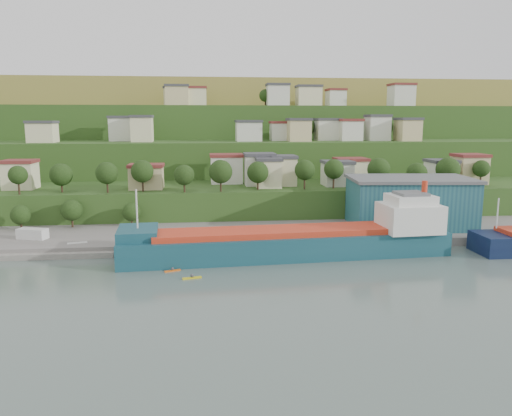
{
  "coord_description": "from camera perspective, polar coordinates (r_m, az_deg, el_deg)",
  "views": [
    {
      "loc": [
        -15.56,
        -93.59,
        29.23
      ],
      "look_at": [
        -3.88,
        15.0,
        10.05
      ],
      "focal_mm": 35.0,
      "sensor_mm": 36.0,
      "label": 1
    }
  ],
  "objects": [
    {
      "name": "ground",
      "position": [
        99.27,
        3.18,
        -7.18
      ],
      "size": [
        500.0,
        500.0,
        0.0
      ],
      "primitive_type": "plane",
      "color": "#4D5E56",
      "rests_on": "ground"
    },
    {
      "name": "quay",
      "position": [
        130.01,
        9.92,
        -3.18
      ],
      "size": [
        220.0,
        26.0,
        4.0
      ],
      "primitive_type": "cube",
      "color": "slate",
      "rests_on": "ground"
    },
    {
      "name": "pebble_beach",
      "position": [
        125.58,
        -24.33,
        -4.4
      ],
      "size": [
        40.0,
        18.0,
        2.4
      ],
      "primitive_type": "cube",
      "color": "slate",
      "rests_on": "ground"
    },
    {
      "name": "hillside",
      "position": [
        264.33,
        -2.73,
        3.62
      ],
      "size": [
        360.0,
        210.94,
        96.0
      ],
      "color": "#284719",
      "rests_on": "ground"
    },
    {
      "name": "cargo_ship_near",
      "position": [
        108.83,
        4.73,
        -4.06
      ],
      "size": [
        71.79,
        15.6,
        18.3
      ],
      "rotation": [
        0.0,
        0.0,
        0.06
      ],
      "color": "#14404E",
      "rests_on": "ground"
    },
    {
      "name": "warehouse",
      "position": [
        135.66,
        17.14,
        0.7
      ],
      "size": [
        32.64,
        21.82,
        12.8
      ],
      "rotation": [
        0.0,
        0.0,
        -0.09
      ],
      "color": "#1F4D5D",
      "rests_on": "quay"
    },
    {
      "name": "caravan",
      "position": [
        127.66,
        -24.17,
        -2.87
      ],
      "size": [
        7.41,
        4.87,
        3.2
      ],
      "primitive_type": "cube",
      "rotation": [
        0.0,
        0.0,
        -0.32
      ],
      "color": "silver",
      "rests_on": "pebble_beach"
    },
    {
      "name": "dinghy",
      "position": [
        119.88,
        -19.74,
        -3.95
      ],
      "size": [
        4.59,
        2.73,
        0.86
      ],
      "primitive_type": "cube",
      "rotation": [
        0.0,
        0.0,
        0.28
      ],
      "color": "silver",
      "rests_on": "pebble_beach"
    },
    {
      "name": "kayak_orange",
      "position": [
        100.11,
        -9.53,
        -7.01
      ],
      "size": [
        3.19,
        1.59,
        0.8
      ],
      "rotation": [
        0.0,
        0.0,
        0.34
      ],
      "color": "orange",
      "rests_on": "ground"
    },
    {
      "name": "kayak_yellow",
      "position": [
        95.11,
        -7.33,
        -7.85
      ],
      "size": [
        3.66,
        1.41,
        0.9
      ],
      "rotation": [
        0.0,
        0.0,
        0.22
      ],
      "color": "gold",
      "rests_on": "ground"
    }
  ]
}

